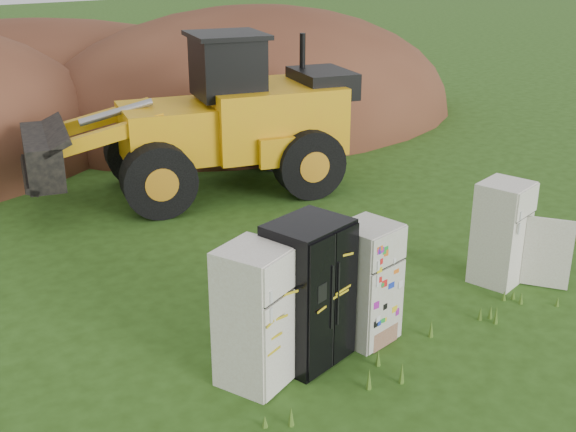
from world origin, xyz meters
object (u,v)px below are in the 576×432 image
(wheel_loader, at_px, (190,117))
(fridge_leftmost, at_px, (255,316))
(fridge_sticker, at_px, (366,283))
(fridge_open_door, at_px, (501,233))
(fridge_black_side, at_px, (308,292))

(wheel_loader, bearing_deg, fridge_leftmost, -98.12)
(fridge_leftmost, height_order, fridge_sticker, fridge_leftmost)
(fridge_sticker, distance_m, fridge_open_door, 3.01)
(fridge_open_door, xyz_separation_m, wheel_loader, (-1.81, 6.89, 0.88))
(fridge_open_door, height_order, wheel_loader, wheel_loader)
(wheel_loader, bearing_deg, fridge_sticker, -84.12)
(fridge_leftmost, distance_m, fridge_black_side, 0.86)
(fridge_leftmost, distance_m, fridge_open_door, 4.85)
(wheel_loader, bearing_deg, fridge_open_door, -59.55)
(fridge_sticker, height_order, fridge_open_door, fridge_sticker)
(fridge_open_door, bearing_deg, fridge_black_side, 167.19)
(fridge_leftmost, height_order, fridge_black_side, fridge_black_side)
(fridge_black_side, relative_size, wheel_loader, 0.27)
(wheel_loader, bearing_deg, fridge_black_side, -91.92)
(fridge_leftmost, height_order, fridge_open_door, fridge_leftmost)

